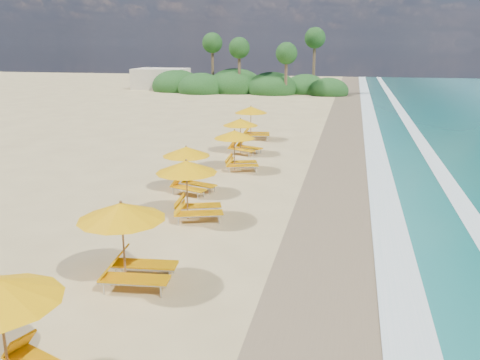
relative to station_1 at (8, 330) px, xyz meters
The scene contains 12 objects.
ground 11.20m from the station_1, 80.91° to the left, with size 160.00×160.00×0.00m, color tan.
wet_sand 12.47m from the station_1, 62.34° to the left, with size 4.00×160.00×0.01m, color #7C694A.
surf_foam 13.92m from the station_1, 52.41° to the left, with size 4.00×160.00×0.01m.
station_1 is the anchor object (origin of this frame).
station_2 4.47m from the station_1, 86.56° to the left, with size 2.69×2.53×2.33m.
station_3 9.65m from the station_1, 88.33° to the left, with size 2.88×2.83×2.25m.
station_4 12.79m from the station_1, 93.74° to the left, with size 2.62×2.57×2.06m.
station_5 17.04m from the station_1, 89.07° to the left, with size 2.65×2.58×2.10m.
station_6 20.89m from the station_1, 90.86° to the left, with size 2.72×2.69×2.09m.
station_7 25.47m from the station_1, 91.32° to the left, with size 2.66×2.54×2.24m.
treeline 57.09m from the station_1, 98.24° to the left, with size 25.80×8.80×9.74m.
beach_building 62.36m from the station_1, 108.94° to the left, with size 7.00×5.00×2.80m, color beige.
Camera 1 is at (3.98, -17.68, 6.23)m, focal length 37.14 mm.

